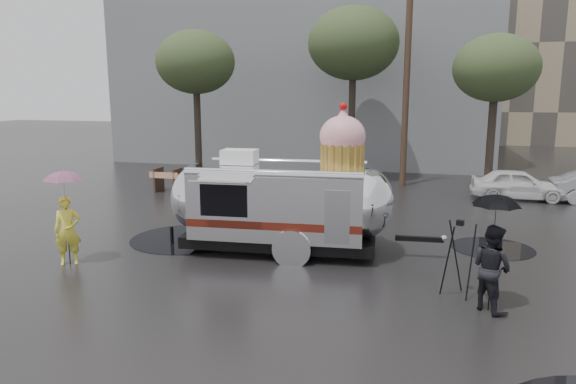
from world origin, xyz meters
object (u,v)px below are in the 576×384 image
(person_right, at_px, (491,268))
(tripod, at_px, (458,250))
(airstream_trailer, at_px, (284,199))
(person_left, at_px, (68,230))

(person_right, height_order, tripod, person_right)
(person_right, bearing_deg, airstream_trailer, 18.32)
(airstream_trailer, distance_m, person_right, 5.52)
(airstream_trailer, xyz_separation_m, person_left, (-4.75, -2.41, -0.54))
(airstream_trailer, relative_size, person_right, 4.36)
(person_left, bearing_deg, tripod, -30.46)
(airstream_trailer, bearing_deg, tripod, -30.26)
(airstream_trailer, height_order, tripod, airstream_trailer)
(tripod, bearing_deg, person_right, -23.19)
(person_left, relative_size, tripod, 1.05)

